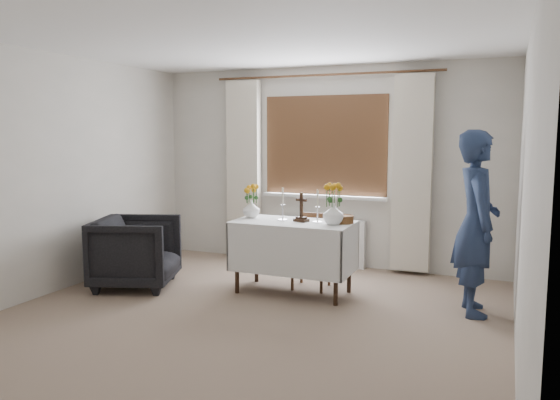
% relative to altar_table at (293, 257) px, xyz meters
% --- Properties ---
extents(ground, '(5.00, 5.00, 0.00)m').
position_rel_altar_table_xyz_m(ground, '(-0.10, -1.15, -0.38)').
color(ground, gray).
rests_on(ground, ground).
extents(altar_table, '(1.24, 0.64, 0.76)m').
position_rel_altar_table_xyz_m(altar_table, '(0.00, 0.00, 0.00)').
color(altar_table, white).
rests_on(altar_table, ground).
extents(wooden_chair, '(0.39, 0.39, 0.81)m').
position_rel_altar_table_xyz_m(wooden_chair, '(0.11, 0.24, 0.03)').
color(wooden_chair, brown).
rests_on(wooden_chair, ground).
extents(armchair, '(1.08, 1.06, 0.77)m').
position_rel_altar_table_xyz_m(armchair, '(-1.67, -0.44, 0.01)').
color(armchair, black).
rests_on(armchair, ground).
extents(person, '(0.55, 0.71, 1.71)m').
position_rel_altar_table_xyz_m(person, '(1.79, 0.06, 0.47)').
color(person, navy).
rests_on(person, ground).
extents(radiator, '(1.10, 0.10, 0.60)m').
position_rel_altar_table_xyz_m(radiator, '(-0.10, 1.27, -0.08)').
color(radiator, silver).
rests_on(radiator, ground).
extents(wooden_cross, '(0.17, 0.14, 0.30)m').
position_rel_altar_table_xyz_m(wooden_cross, '(0.08, 0.03, 0.53)').
color(wooden_cross, black).
rests_on(wooden_cross, altar_table).
extents(candlestick_left, '(0.11, 0.11, 0.35)m').
position_rel_altar_table_xyz_m(candlestick_left, '(-0.13, 0.03, 0.55)').
color(candlestick_left, white).
rests_on(candlestick_left, altar_table).
extents(candlestick_right, '(0.12, 0.12, 0.34)m').
position_rel_altar_table_xyz_m(candlestick_right, '(0.25, 0.03, 0.55)').
color(candlestick_right, white).
rests_on(candlestick_right, altar_table).
extents(flower_vase_left, '(0.19, 0.19, 0.19)m').
position_rel_altar_table_xyz_m(flower_vase_left, '(-0.52, 0.07, 0.48)').
color(flower_vase_left, white).
rests_on(flower_vase_left, altar_table).
extents(flower_vase_right, '(0.27, 0.27, 0.22)m').
position_rel_altar_table_xyz_m(flower_vase_right, '(0.43, -0.01, 0.49)').
color(flower_vase_right, white).
rests_on(flower_vase_right, altar_table).
extents(wicker_basket, '(0.26, 0.26, 0.08)m').
position_rel_altar_table_xyz_m(wicker_basket, '(0.50, 0.11, 0.42)').
color(wicker_basket, brown).
rests_on(wicker_basket, altar_table).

